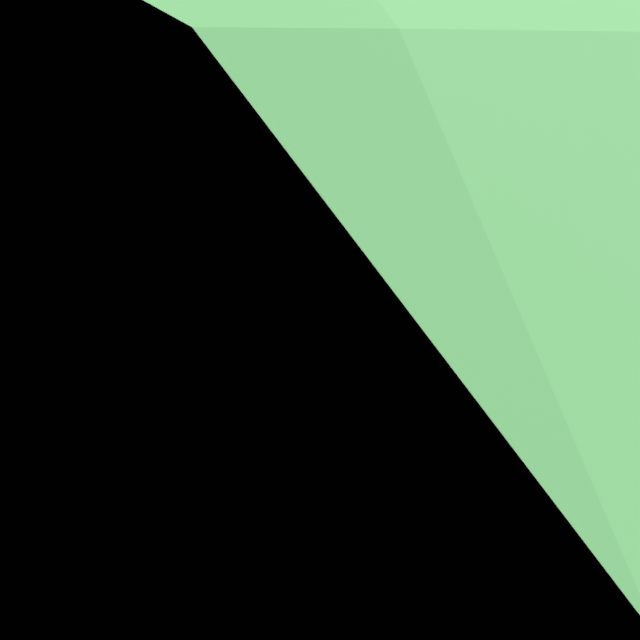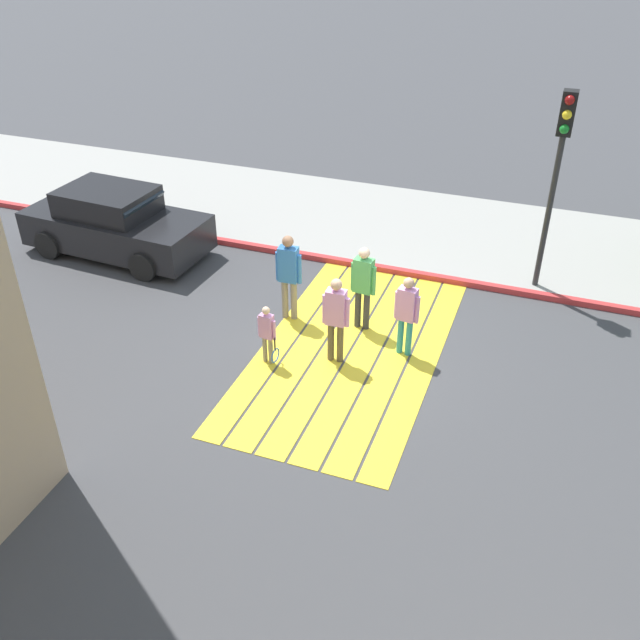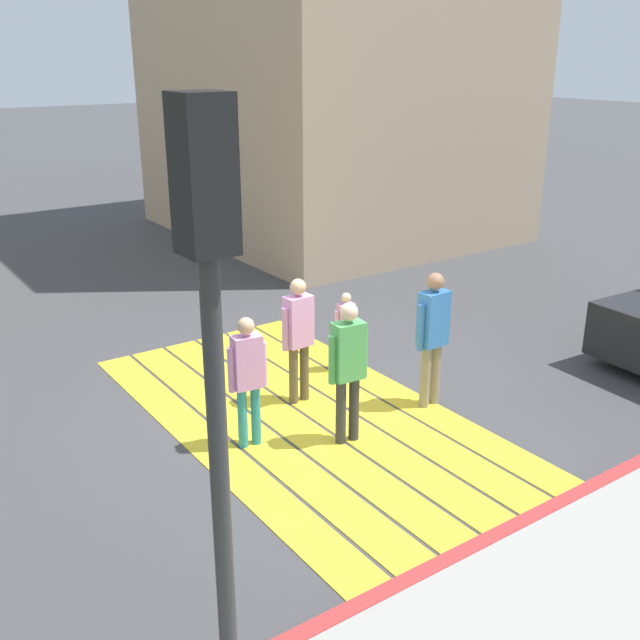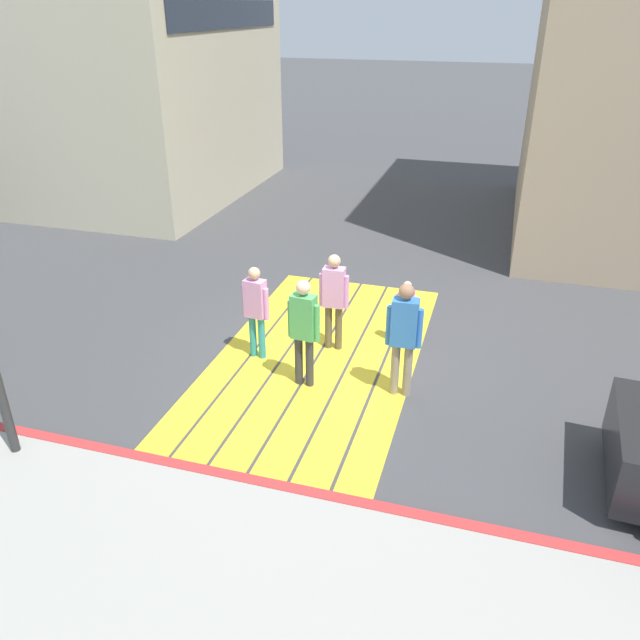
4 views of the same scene
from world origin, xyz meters
The scene contains 12 objects.
ground_plane centered at (0.00, 0.00, 0.00)m, with size 120.00×120.00×0.00m, color #424244.
crosswalk_stripes centered at (0.00, 0.00, 0.01)m, with size 6.40×3.25×0.01m.
curb_painted centered at (-3.25, 0.00, 0.07)m, with size 0.16×40.00×0.13m, color #BC3333.
building_far_south centered at (8.50, -6.50, 5.14)m, with size 8.00×7.04×10.27m.
car_parked_near_curb centered at (-2.00, -6.46, 0.73)m, with size 2.17×4.40×1.57m.
traffic_light_corner centered at (-3.58, 3.02, 3.04)m, with size 0.39×0.28×4.24m.
street_tree centered at (-5.09, 6.65, 3.63)m, with size 3.20×3.20×5.32m.
pedestrian_adult_lead centered at (-0.68, -1.52, 1.06)m, with size 0.25×0.53×1.83m.
pedestrian_adult_trailing centered at (-0.26, 0.96, 0.94)m, with size 0.25×0.47×1.62m.
pedestrian_adult_side centered at (0.39, -0.17, 1.00)m, with size 0.24×0.50×1.72m.
pedestrian_teen_behind centered at (-0.84, -0.05, 1.02)m, with size 0.26×0.51×1.76m.
pedestrian_child_with_racket centered at (0.88, -1.30, 0.66)m, with size 0.28×0.38×1.19m.
Camera 1 is at (-6.36, 7.10, 4.85)m, focal length 37.16 mm.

